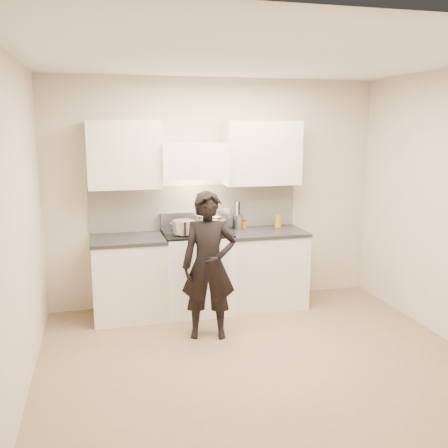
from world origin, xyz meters
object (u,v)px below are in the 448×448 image
object	(u,v)px
counter_right	(265,268)
wok	(212,219)
stove	(197,271)
utensil_crock	(238,221)
person	(209,266)

from	to	relation	value
counter_right	wok	size ratio (longest dim) A/B	1.82
stove	utensil_crock	xyz separation A→B (m)	(0.53, 0.16, 0.55)
counter_right	wok	xyz separation A→B (m)	(-0.63, 0.10, 0.61)
stove	person	distance (m)	0.82
counter_right	utensil_crock	distance (m)	0.65
person	utensil_crock	bearing A→B (deg)	71.15
wok	utensil_crock	size ratio (longest dim) A/B	1.54
counter_right	person	xyz separation A→B (m)	(-0.86, -0.77, 0.29)
stove	person	xyz separation A→B (m)	(-0.03, -0.77, 0.28)
wok	person	size ratio (longest dim) A/B	0.33
stove	counter_right	world-z (taller)	stove
wok	counter_right	bearing A→B (deg)	-9.30
wok	stove	bearing A→B (deg)	-152.63
wok	utensil_crock	xyz separation A→B (m)	(0.33, 0.06, -0.05)
counter_right	wok	distance (m)	0.88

